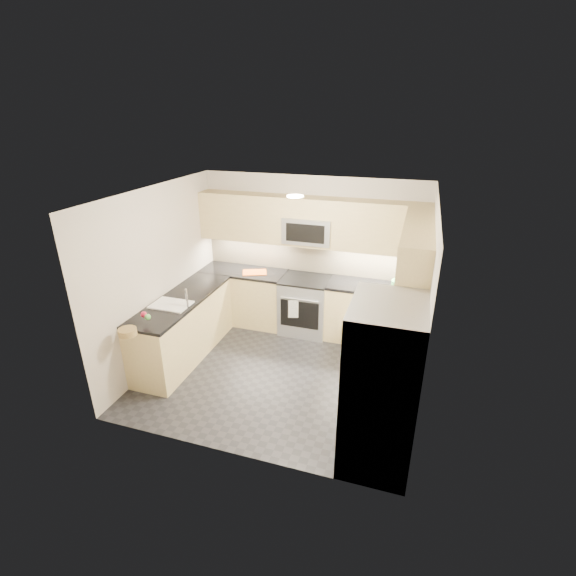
% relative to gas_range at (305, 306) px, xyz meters
% --- Properties ---
extents(floor, '(3.60, 3.20, 0.00)m').
position_rel_gas_range_xyz_m(floor, '(0.00, -1.28, -0.46)').
color(floor, black).
rests_on(floor, ground).
extents(ceiling, '(3.60, 3.20, 0.02)m').
position_rel_gas_range_xyz_m(ceiling, '(0.00, -1.28, 2.04)').
color(ceiling, beige).
rests_on(ceiling, wall_back).
extents(wall_back, '(3.60, 0.02, 2.50)m').
position_rel_gas_range_xyz_m(wall_back, '(0.00, 0.32, 0.79)').
color(wall_back, '#BEB4A6').
rests_on(wall_back, floor).
extents(wall_front, '(3.60, 0.02, 2.50)m').
position_rel_gas_range_xyz_m(wall_front, '(0.00, -2.88, 0.79)').
color(wall_front, '#BEB4A6').
rests_on(wall_front, floor).
extents(wall_left, '(0.02, 3.20, 2.50)m').
position_rel_gas_range_xyz_m(wall_left, '(-1.80, -1.28, 0.79)').
color(wall_left, '#BEB4A6').
rests_on(wall_left, floor).
extents(wall_right, '(0.02, 3.20, 2.50)m').
position_rel_gas_range_xyz_m(wall_right, '(1.80, -1.28, 0.79)').
color(wall_right, '#BEB4A6').
rests_on(wall_right, floor).
extents(base_cab_back_left, '(1.42, 0.60, 0.90)m').
position_rel_gas_range_xyz_m(base_cab_back_left, '(-1.09, 0.02, -0.01)').
color(base_cab_back_left, '#DDC685').
rests_on(base_cab_back_left, floor).
extents(base_cab_back_right, '(1.42, 0.60, 0.90)m').
position_rel_gas_range_xyz_m(base_cab_back_right, '(1.09, 0.02, -0.01)').
color(base_cab_back_right, '#DDC685').
rests_on(base_cab_back_right, floor).
extents(base_cab_right, '(0.60, 1.70, 0.90)m').
position_rel_gas_range_xyz_m(base_cab_right, '(1.50, -1.12, -0.01)').
color(base_cab_right, '#DDC685').
rests_on(base_cab_right, floor).
extents(base_cab_peninsula, '(0.60, 2.00, 0.90)m').
position_rel_gas_range_xyz_m(base_cab_peninsula, '(-1.50, -1.28, -0.01)').
color(base_cab_peninsula, '#DDC685').
rests_on(base_cab_peninsula, floor).
extents(countertop_back_left, '(1.42, 0.63, 0.04)m').
position_rel_gas_range_xyz_m(countertop_back_left, '(-1.09, 0.02, 0.47)').
color(countertop_back_left, black).
rests_on(countertop_back_left, base_cab_back_left).
extents(countertop_back_right, '(1.42, 0.63, 0.04)m').
position_rel_gas_range_xyz_m(countertop_back_right, '(1.09, 0.02, 0.47)').
color(countertop_back_right, black).
rests_on(countertop_back_right, base_cab_back_right).
extents(countertop_right, '(0.63, 1.70, 0.04)m').
position_rel_gas_range_xyz_m(countertop_right, '(1.50, -1.12, 0.47)').
color(countertop_right, black).
rests_on(countertop_right, base_cab_right).
extents(countertop_peninsula, '(0.63, 2.00, 0.04)m').
position_rel_gas_range_xyz_m(countertop_peninsula, '(-1.50, -1.28, 0.47)').
color(countertop_peninsula, black).
rests_on(countertop_peninsula, base_cab_peninsula).
extents(upper_cab_back, '(3.60, 0.35, 0.75)m').
position_rel_gas_range_xyz_m(upper_cab_back, '(0.00, 0.15, 1.37)').
color(upper_cab_back, '#DDC685').
rests_on(upper_cab_back, wall_back).
extents(upper_cab_right, '(0.35, 1.95, 0.75)m').
position_rel_gas_range_xyz_m(upper_cab_right, '(1.62, -1.00, 1.37)').
color(upper_cab_right, '#DDC685').
rests_on(upper_cab_right, wall_right).
extents(backsplash_back, '(3.60, 0.01, 0.51)m').
position_rel_gas_range_xyz_m(backsplash_back, '(0.00, 0.32, 0.74)').
color(backsplash_back, tan).
rests_on(backsplash_back, wall_back).
extents(backsplash_right, '(0.01, 2.30, 0.51)m').
position_rel_gas_range_xyz_m(backsplash_right, '(1.80, -0.82, 0.74)').
color(backsplash_right, tan).
rests_on(backsplash_right, wall_right).
extents(gas_range, '(0.76, 0.65, 0.91)m').
position_rel_gas_range_xyz_m(gas_range, '(0.00, 0.00, 0.00)').
color(gas_range, '#A9ACB1').
rests_on(gas_range, floor).
extents(range_cooktop, '(0.76, 0.65, 0.03)m').
position_rel_gas_range_xyz_m(range_cooktop, '(0.00, 0.00, 0.46)').
color(range_cooktop, black).
rests_on(range_cooktop, gas_range).
extents(oven_door_glass, '(0.62, 0.02, 0.45)m').
position_rel_gas_range_xyz_m(oven_door_glass, '(0.00, -0.33, -0.01)').
color(oven_door_glass, black).
rests_on(oven_door_glass, gas_range).
extents(oven_handle, '(0.60, 0.02, 0.02)m').
position_rel_gas_range_xyz_m(oven_handle, '(0.00, -0.35, 0.26)').
color(oven_handle, '#B2B5BA').
rests_on(oven_handle, gas_range).
extents(microwave, '(0.76, 0.40, 0.40)m').
position_rel_gas_range_xyz_m(microwave, '(0.00, 0.12, 1.24)').
color(microwave, '#9B9DA2').
rests_on(microwave, upper_cab_back).
extents(microwave_door, '(0.60, 0.01, 0.28)m').
position_rel_gas_range_xyz_m(microwave_door, '(0.00, -0.08, 1.24)').
color(microwave_door, black).
rests_on(microwave_door, microwave).
extents(refrigerator, '(0.70, 0.90, 1.80)m').
position_rel_gas_range_xyz_m(refrigerator, '(1.45, -2.43, 0.45)').
color(refrigerator, '#A2A4AA').
rests_on(refrigerator, floor).
extents(fridge_handle_left, '(0.02, 0.02, 1.20)m').
position_rel_gas_range_xyz_m(fridge_handle_left, '(1.08, -2.61, 0.49)').
color(fridge_handle_left, '#B2B5BA').
rests_on(fridge_handle_left, refrigerator).
extents(fridge_handle_right, '(0.02, 0.02, 1.20)m').
position_rel_gas_range_xyz_m(fridge_handle_right, '(1.08, -2.25, 0.49)').
color(fridge_handle_right, '#B2B5BA').
rests_on(fridge_handle_right, refrigerator).
extents(sink_basin, '(0.52, 0.38, 0.16)m').
position_rel_gas_range_xyz_m(sink_basin, '(-1.50, -1.53, 0.42)').
color(sink_basin, white).
rests_on(sink_basin, base_cab_peninsula).
extents(faucet, '(0.03, 0.03, 0.28)m').
position_rel_gas_range_xyz_m(faucet, '(-1.24, -1.53, 0.62)').
color(faucet, silver).
rests_on(faucet, countertop_peninsula).
extents(utensil_bowl, '(0.31, 0.31, 0.15)m').
position_rel_gas_range_xyz_m(utensil_bowl, '(1.47, -0.04, 0.56)').
color(utensil_bowl, '#4CB357').
rests_on(utensil_bowl, countertop_back_right).
extents(cutting_board, '(0.46, 0.40, 0.01)m').
position_rel_gas_range_xyz_m(cutting_board, '(-0.87, -0.02, 0.49)').
color(cutting_board, '#DD5914').
rests_on(cutting_board, countertop_back_left).
extents(fruit_basket, '(0.29, 0.29, 0.08)m').
position_rel_gas_range_xyz_m(fruit_basket, '(-1.55, -2.39, 0.52)').
color(fruit_basket, '#A0824A').
rests_on(fruit_basket, countertop_peninsula).
extents(fruit_apple, '(0.08, 0.08, 0.08)m').
position_rel_gas_range_xyz_m(fruit_apple, '(-1.54, -2.06, 0.60)').
color(fruit_apple, '#BB1535').
rests_on(fruit_apple, fruit_basket).
extents(fruit_pear, '(0.08, 0.08, 0.08)m').
position_rel_gas_range_xyz_m(fruit_pear, '(-1.45, -2.11, 0.60)').
color(fruit_pear, '#54AA49').
rests_on(fruit_pear, fruit_basket).
extents(dish_towel_check, '(0.15, 0.05, 0.29)m').
position_rel_gas_range_xyz_m(dish_towel_check, '(-0.09, -0.37, 0.10)').
color(dish_towel_check, silver).
rests_on(dish_towel_check, oven_handle).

